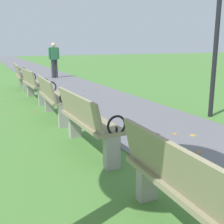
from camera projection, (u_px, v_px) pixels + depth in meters
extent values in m
cube|color=slate|center=(37.00, 71.00, 16.86)|extent=(2.45, 44.00, 0.02)
cube|color=gray|center=(195.00, 190.00, 2.29)|extent=(0.49, 1.61, 0.05)
cube|color=gray|center=(176.00, 168.00, 2.16)|extent=(0.17, 1.60, 0.40)
cube|color=#99968E|center=(147.00, 180.00, 3.01)|extent=(0.20, 0.13, 0.45)
torus|color=black|center=(152.00, 145.00, 2.96)|extent=(0.27, 0.04, 0.27)
cylinder|color=black|center=(152.00, 153.00, 2.98)|extent=(0.03, 0.03, 0.12)
cube|color=gray|center=(90.00, 121.00, 4.35)|extent=(0.47, 1.61, 0.05)
cube|color=gray|center=(78.00, 107.00, 4.21)|extent=(0.15, 1.60, 0.40)
cube|color=#99968E|center=(112.00, 152.00, 3.76)|extent=(0.20, 0.12, 0.45)
cube|color=#99968E|center=(75.00, 124.00, 5.05)|extent=(0.20, 0.12, 0.45)
torus|color=black|center=(117.00, 125.00, 3.68)|extent=(0.27, 0.03, 0.27)
cylinder|color=black|center=(117.00, 131.00, 3.70)|extent=(0.03, 0.03, 0.12)
torus|color=black|center=(77.00, 104.00, 5.01)|extent=(0.27, 0.03, 0.27)
cylinder|color=black|center=(77.00, 108.00, 5.03)|extent=(0.03, 0.03, 0.12)
cube|color=gray|center=(55.00, 97.00, 6.23)|extent=(0.51, 1.62, 0.05)
cube|color=gray|center=(46.00, 87.00, 6.10)|extent=(0.19, 1.60, 0.40)
cube|color=#99968E|center=(64.00, 116.00, 5.62)|extent=(0.20, 0.13, 0.45)
cube|color=#99968E|center=(49.00, 102.00, 6.95)|extent=(0.20, 0.13, 0.45)
torus|color=black|center=(66.00, 98.00, 5.54)|extent=(0.27, 0.04, 0.27)
cylinder|color=black|center=(66.00, 102.00, 5.56)|extent=(0.03, 0.03, 0.12)
torus|color=black|center=(51.00, 87.00, 6.91)|extent=(0.27, 0.04, 0.27)
cylinder|color=black|center=(51.00, 90.00, 6.92)|extent=(0.03, 0.03, 0.12)
cube|color=gray|center=(36.00, 84.00, 8.22)|extent=(0.50, 1.61, 0.05)
cube|color=gray|center=(28.00, 77.00, 8.08)|extent=(0.18, 1.60, 0.40)
cube|color=#99968E|center=(42.00, 97.00, 7.64)|extent=(0.20, 0.13, 0.45)
cube|color=#99968E|center=(31.00, 89.00, 8.92)|extent=(0.20, 0.13, 0.45)
torus|color=black|center=(44.00, 83.00, 7.56)|extent=(0.27, 0.04, 0.27)
cylinder|color=black|center=(44.00, 86.00, 7.58)|extent=(0.03, 0.03, 0.12)
torus|color=black|center=(32.00, 77.00, 8.88)|extent=(0.27, 0.04, 0.27)
cylinder|color=black|center=(32.00, 80.00, 8.90)|extent=(0.03, 0.03, 0.12)
cube|color=gray|center=(23.00, 76.00, 10.24)|extent=(0.51, 1.62, 0.05)
cube|color=gray|center=(17.00, 70.00, 10.11)|extent=(0.19, 1.60, 0.40)
cube|color=#99968E|center=(26.00, 86.00, 9.63)|extent=(0.21, 0.13, 0.45)
cube|color=#99968E|center=(22.00, 81.00, 10.96)|extent=(0.21, 0.13, 0.45)
torus|color=black|center=(27.00, 75.00, 9.55)|extent=(0.27, 0.04, 0.27)
cylinder|color=black|center=(28.00, 77.00, 9.57)|extent=(0.03, 0.03, 0.12)
torus|color=black|center=(23.00, 71.00, 10.92)|extent=(0.27, 0.04, 0.27)
cylinder|color=black|center=(23.00, 73.00, 10.93)|extent=(0.03, 0.03, 0.12)
cylinder|color=#2D2D38|center=(53.00, 69.00, 13.55)|extent=(0.14, 0.14, 0.85)
cylinder|color=#2D2D38|center=(56.00, 69.00, 13.63)|extent=(0.14, 0.14, 0.85)
cube|color=#33724C|center=(54.00, 53.00, 13.43)|extent=(0.37, 0.27, 0.56)
sphere|color=beige|center=(53.00, 45.00, 13.34)|extent=(0.20, 0.20, 0.20)
cylinder|color=#33724C|center=(49.00, 53.00, 13.31)|extent=(0.09, 0.09, 0.52)
cylinder|color=#33724C|center=(58.00, 53.00, 13.55)|extent=(0.09, 0.09, 0.52)
cylinder|color=black|center=(216.00, 44.00, 6.15)|extent=(0.10, 0.10, 3.20)
cylinder|color=#BC842D|center=(70.00, 86.00, 11.12)|extent=(0.12, 0.12, 0.00)
cylinder|color=gold|center=(193.00, 135.00, 5.10)|extent=(0.11, 0.11, 0.00)
cylinder|color=#93511E|center=(64.00, 80.00, 12.86)|extent=(0.10, 0.10, 0.00)
cylinder|color=#AD6B23|center=(198.00, 152.00, 4.32)|extent=(0.12, 0.12, 0.00)
cylinder|color=gold|center=(2.00, 98.00, 8.64)|extent=(0.09, 0.09, 0.00)
cylinder|color=brown|center=(84.00, 91.00, 9.93)|extent=(0.16, 0.16, 0.00)
cylinder|color=#93511E|center=(35.00, 112.00, 6.94)|extent=(0.14, 0.14, 0.00)
cylinder|color=brown|center=(10.00, 112.00, 6.90)|extent=(0.13, 0.13, 0.00)
cylinder|color=#93511E|center=(96.00, 87.00, 10.70)|extent=(0.13, 0.13, 0.00)
cylinder|color=#BC842D|center=(175.00, 134.00, 5.19)|extent=(0.10, 0.10, 0.00)
cylinder|color=#BC842D|center=(120.00, 92.00, 9.56)|extent=(0.10, 0.10, 0.00)
cylinder|color=brown|center=(98.00, 90.00, 10.15)|extent=(0.15, 0.15, 0.00)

